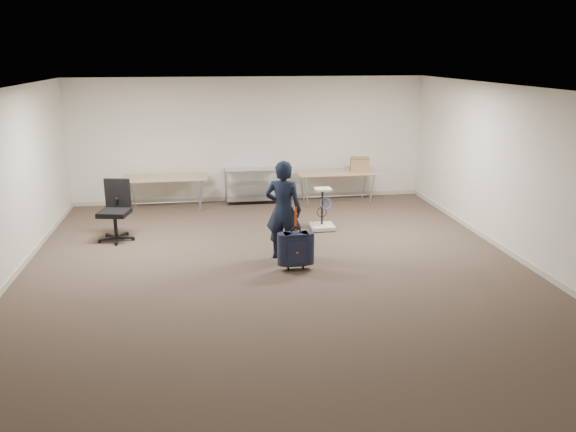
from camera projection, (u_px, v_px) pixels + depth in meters
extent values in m
plane|color=#423428|center=(277.00, 271.00, 8.84)|extent=(9.00, 9.00, 0.00)
plane|color=white|center=(250.00, 140.00, 12.72)|extent=(8.00, 0.00, 8.00)
plane|color=white|center=(356.00, 318.00, 4.18)|extent=(8.00, 0.00, 8.00)
plane|color=white|center=(522.00, 175.00, 9.04)|extent=(0.00, 9.00, 9.00)
plane|color=silver|center=(276.00, 89.00, 8.06)|extent=(8.00, 8.00, 0.00)
cube|color=beige|center=(251.00, 198.00, 13.09)|extent=(8.00, 0.02, 0.10)
cube|color=beige|center=(8.00, 283.00, 8.25)|extent=(0.02, 9.00, 0.10)
cube|color=beige|center=(512.00, 254.00, 9.41)|extent=(0.02, 9.00, 0.10)
cube|color=tan|center=(165.00, 177.00, 12.11)|extent=(1.80, 0.75, 0.03)
cylinder|color=#989BA1|center=(167.00, 203.00, 12.27)|extent=(1.50, 0.02, 0.02)
cylinder|color=#989BA1|center=(129.00, 199.00, 11.82)|extent=(0.13, 0.04, 0.69)
cylinder|color=#989BA1|center=(201.00, 196.00, 12.04)|extent=(0.13, 0.04, 0.69)
cylinder|color=#989BA1|center=(133.00, 192.00, 12.39)|extent=(0.13, 0.04, 0.69)
cylinder|color=#989BA1|center=(201.00, 189.00, 12.61)|extent=(0.13, 0.04, 0.69)
cube|color=tan|center=(337.00, 172.00, 12.67)|extent=(1.80, 0.75, 0.03)
cylinder|color=#989BA1|center=(336.00, 196.00, 12.83)|extent=(1.50, 0.02, 0.02)
cylinder|color=#989BA1|center=(306.00, 192.00, 12.38)|extent=(0.13, 0.04, 0.69)
cylinder|color=#989BA1|center=(372.00, 190.00, 12.60)|extent=(0.13, 0.04, 0.69)
cylinder|color=#989BA1|center=(302.00, 186.00, 12.95)|extent=(0.13, 0.04, 0.69)
cylinder|color=#989BA1|center=(365.00, 184.00, 13.17)|extent=(0.13, 0.04, 0.69)
cylinder|color=#B9BCC0|center=(226.00, 189.00, 12.41)|extent=(0.02, 0.02, 0.80)
cylinder|color=#B9BCC0|center=(280.00, 187.00, 12.59)|extent=(0.02, 0.02, 0.80)
cylinder|color=#B9BCC0|center=(225.00, 185.00, 12.84)|extent=(0.02, 0.02, 0.80)
cylinder|color=#B9BCC0|center=(277.00, 183.00, 13.02)|extent=(0.02, 0.02, 0.80)
cube|color=#B9BCC0|center=(252.00, 199.00, 12.80)|extent=(1.20, 0.45, 0.02)
cube|color=#B9BCC0|center=(252.00, 184.00, 12.70)|extent=(1.20, 0.45, 0.02)
cube|color=#B9BCC0|center=(252.00, 169.00, 12.61)|extent=(1.20, 0.45, 0.01)
imported|color=black|center=(283.00, 210.00, 9.16)|extent=(0.71, 0.59, 1.66)
cube|color=#141F2F|center=(296.00, 249.00, 8.78)|extent=(0.38, 0.22, 0.51)
cube|color=black|center=(295.00, 264.00, 8.87)|extent=(0.34, 0.16, 0.03)
cylinder|color=black|center=(288.00, 268.00, 8.85)|extent=(0.03, 0.07, 0.07)
cylinder|color=black|center=(303.00, 267.00, 8.89)|extent=(0.03, 0.07, 0.07)
torus|color=black|center=(296.00, 231.00, 8.70)|extent=(0.16, 0.03, 0.16)
cube|color=#E5470C|center=(296.00, 219.00, 8.66)|extent=(0.03, 0.01, 0.39)
cylinder|color=black|center=(117.00, 237.00, 10.27)|extent=(0.67, 0.67, 0.10)
cylinder|color=black|center=(116.00, 226.00, 10.20)|extent=(0.07, 0.07, 0.44)
cube|color=black|center=(114.00, 213.00, 10.14)|extent=(0.61, 0.61, 0.09)
cube|color=black|center=(118.00, 193.00, 10.28)|extent=(0.47, 0.16, 0.53)
cube|color=beige|center=(322.00, 227.00, 10.90)|extent=(0.45, 0.45, 0.07)
cylinder|color=black|center=(315.00, 231.00, 10.72)|extent=(0.05, 0.05, 0.04)
cylinder|color=black|center=(322.00, 206.00, 10.84)|extent=(0.04, 0.04, 0.71)
cube|color=beige|center=(323.00, 189.00, 10.70)|extent=(0.31, 0.27, 0.04)
torus|color=blue|center=(326.00, 203.00, 10.71)|extent=(0.23, 0.09, 0.22)
cube|color=#A3814C|center=(360.00, 164.00, 12.62)|extent=(0.46, 0.38, 0.31)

